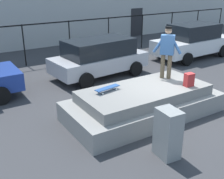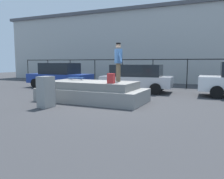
{
  "view_description": "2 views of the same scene",
  "coord_description": "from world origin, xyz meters",
  "px_view_note": "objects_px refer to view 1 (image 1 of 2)",
  "views": [
    {
      "loc": [
        -6.04,
        -6.29,
        4.07
      ],
      "look_at": [
        -1.37,
        1.1,
        0.62
      ],
      "focal_mm": 45.6,
      "sensor_mm": 36.0,
      "label": 1
    },
    {
      "loc": [
        4.44,
        -9.19,
        1.78
      ],
      "look_at": [
        -0.33,
        1.1,
        0.45
      ],
      "focal_mm": 37.39,
      "sensor_mm": 36.0,
      "label": 2
    }
  ],
  "objects_px": {
    "skateboard": "(107,88)",
    "car_silver_hatchback_mid": "(99,57)",
    "utility_box": "(168,134)",
    "car_white_sedan_far": "(193,41)",
    "backpack": "(189,80)",
    "skateboarder": "(167,49)"
  },
  "relations": [
    {
      "from": "skateboard",
      "to": "car_silver_hatchback_mid",
      "type": "relative_size",
      "value": 0.2
    },
    {
      "from": "skateboard",
      "to": "utility_box",
      "type": "height_order",
      "value": "utility_box"
    },
    {
      "from": "car_white_sedan_far",
      "to": "utility_box",
      "type": "bearing_deg",
      "value": -140.41
    },
    {
      "from": "backpack",
      "to": "car_silver_hatchback_mid",
      "type": "height_order",
      "value": "car_silver_hatchback_mid"
    },
    {
      "from": "skateboarder",
      "to": "backpack",
      "type": "relative_size",
      "value": 4.12
    },
    {
      "from": "backpack",
      "to": "skateboarder",
      "type": "bearing_deg",
      "value": 99.67
    },
    {
      "from": "backpack",
      "to": "car_silver_hatchback_mid",
      "type": "distance_m",
      "value": 4.73
    },
    {
      "from": "car_silver_hatchback_mid",
      "to": "car_white_sedan_far",
      "type": "distance_m",
      "value": 5.86
    },
    {
      "from": "skateboarder",
      "to": "car_silver_hatchback_mid",
      "type": "distance_m",
      "value": 3.9
    },
    {
      "from": "skateboarder",
      "to": "utility_box",
      "type": "distance_m",
      "value": 3.43
    },
    {
      "from": "car_silver_hatchback_mid",
      "to": "backpack",
      "type": "bearing_deg",
      "value": -83.81
    },
    {
      "from": "backpack",
      "to": "utility_box",
      "type": "bearing_deg",
      "value": -142.13
    },
    {
      "from": "skateboarder",
      "to": "skateboard",
      "type": "bearing_deg",
      "value": 179.59
    },
    {
      "from": "backpack",
      "to": "utility_box",
      "type": "distance_m",
      "value": 2.66
    },
    {
      "from": "skateboard",
      "to": "car_white_sedan_far",
      "type": "distance_m",
      "value": 8.6
    },
    {
      "from": "skateboard",
      "to": "car_white_sedan_far",
      "type": "relative_size",
      "value": 0.18
    },
    {
      "from": "car_white_sedan_far",
      "to": "skateboarder",
      "type": "bearing_deg",
      "value": -145.07
    },
    {
      "from": "skateboarder",
      "to": "car_silver_hatchback_mid",
      "type": "bearing_deg",
      "value": 96.33
    },
    {
      "from": "car_white_sedan_far",
      "to": "utility_box",
      "type": "xyz_separation_m",
      "value": [
        -7.52,
        -6.22,
        -0.29
      ]
    },
    {
      "from": "car_white_sedan_far",
      "to": "skateboard",
      "type": "bearing_deg",
      "value": -153.84
    },
    {
      "from": "skateboarder",
      "to": "skateboard",
      "type": "relative_size",
      "value": 2.03
    },
    {
      "from": "car_silver_hatchback_mid",
      "to": "skateboarder",
      "type": "bearing_deg",
      "value": -83.67
    }
  ]
}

